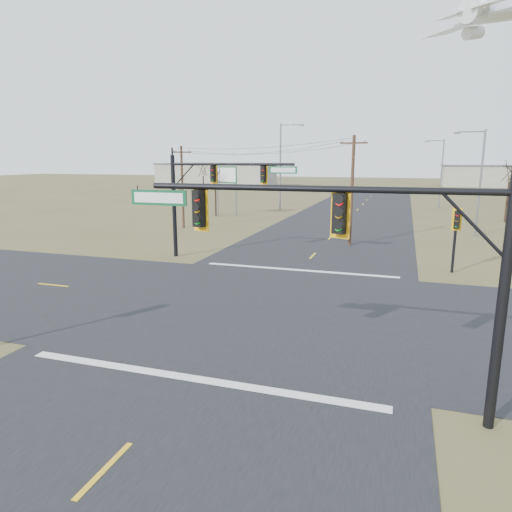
{
  "coord_description": "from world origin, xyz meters",
  "views": [
    {
      "loc": [
        5.92,
        -19.41,
        6.75
      ],
      "look_at": [
        -0.68,
        1.0,
        2.19
      ],
      "focal_mm": 32.0,
      "sensor_mm": 36.0,
      "label": 1
    }
  ],
  "objects_px": {
    "utility_pole_far": "(182,186)",
    "utility_pole_near": "(352,189)",
    "mast_arm_near": "(344,235)",
    "bare_tree_c": "(510,171)",
    "mast_arm_far": "(213,185)",
    "pedestal_signal_ne": "(456,225)",
    "streetlight_a": "(478,177)",
    "bare_tree_b": "(203,169)",
    "highway_sign": "(227,181)",
    "bare_tree_a": "(215,175)",
    "streetlight_b": "(440,170)",
    "streetlight_c": "(282,162)"
  },
  "relations": [
    {
      "from": "pedestal_signal_ne",
      "to": "streetlight_a",
      "type": "xyz_separation_m",
      "value": [
        3.02,
        15.36,
        2.28
      ]
    },
    {
      "from": "mast_arm_far",
      "to": "streetlight_c",
      "type": "distance_m",
      "value": 31.43
    },
    {
      "from": "mast_arm_near",
      "to": "highway_sign",
      "type": "distance_m",
      "value": 44.07
    },
    {
      "from": "highway_sign",
      "to": "bare_tree_a",
      "type": "xyz_separation_m",
      "value": [
        -1.11,
        -0.85,
        0.7
      ]
    },
    {
      "from": "highway_sign",
      "to": "streetlight_a",
      "type": "distance_m",
      "value": 27.5
    },
    {
      "from": "utility_pole_far",
      "to": "streetlight_b",
      "type": "xyz_separation_m",
      "value": [
        25.33,
        27.82,
        1.07
      ]
    },
    {
      "from": "pedestal_signal_ne",
      "to": "utility_pole_far",
      "type": "height_order",
      "value": "utility_pole_far"
    },
    {
      "from": "bare_tree_a",
      "to": "streetlight_c",
      "type": "bearing_deg",
      "value": 56.28
    },
    {
      "from": "mast_arm_near",
      "to": "streetlight_b",
      "type": "relative_size",
      "value": 1.1
    },
    {
      "from": "streetlight_b",
      "to": "streetlight_a",
      "type": "bearing_deg",
      "value": -62.48
    },
    {
      "from": "utility_pole_far",
      "to": "mast_arm_near",
      "type": "bearing_deg",
      "value": -56.15
    },
    {
      "from": "mast_arm_near",
      "to": "bare_tree_c",
      "type": "distance_m",
      "value": 45.24
    },
    {
      "from": "streetlight_b",
      "to": "bare_tree_b",
      "type": "relative_size",
      "value": 1.42
    },
    {
      "from": "streetlight_a",
      "to": "streetlight_c",
      "type": "distance_m",
      "value": 26.53
    },
    {
      "from": "streetlight_c",
      "to": "highway_sign",
      "type": "bearing_deg",
      "value": -99.91
    },
    {
      "from": "mast_arm_near",
      "to": "bare_tree_c",
      "type": "xyz_separation_m",
      "value": [
        12.09,
        43.58,
        0.71
      ]
    },
    {
      "from": "utility_pole_far",
      "to": "utility_pole_near",
      "type": "bearing_deg",
      "value": -14.75
    },
    {
      "from": "bare_tree_b",
      "to": "bare_tree_c",
      "type": "bearing_deg",
      "value": -10.82
    },
    {
      "from": "pedestal_signal_ne",
      "to": "utility_pole_near",
      "type": "height_order",
      "value": "utility_pole_near"
    },
    {
      "from": "mast_arm_near",
      "to": "bare_tree_b",
      "type": "relative_size",
      "value": 1.56
    },
    {
      "from": "utility_pole_far",
      "to": "bare_tree_c",
      "type": "xyz_separation_m",
      "value": [
        31.49,
        14.67,
        1.31
      ]
    },
    {
      "from": "pedestal_signal_ne",
      "to": "streetlight_a",
      "type": "distance_m",
      "value": 15.82
    },
    {
      "from": "utility_pole_far",
      "to": "bare_tree_b",
      "type": "bearing_deg",
      "value": 109.46
    },
    {
      "from": "streetlight_a",
      "to": "streetlight_c",
      "type": "height_order",
      "value": "streetlight_c"
    },
    {
      "from": "mast_arm_far",
      "to": "bare_tree_c",
      "type": "bearing_deg",
      "value": 68.38
    },
    {
      "from": "utility_pole_far",
      "to": "streetlight_c",
      "type": "xyz_separation_m",
      "value": [
        5.17,
        18.83,
        2.15
      ]
    },
    {
      "from": "utility_pole_near",
      "to": "streetlight_b",
      "type": "relative_size",
      "value": 0.91
    },
    {
      "from": "utility_pole_near",
      "to": "streetlight_c",
      "type": "bearing_deg",
      "value": 116.78
    },
    {
      "from": "streetlight_c",
      "to": "utility_pole_near",
      "type": "bearing_deg",
      "value": -42.22
    },
    {
      "from": "streetlight_c",
      "to": "bare_tree_a",
      "type": "relative_size",
      "value": 1.83
    },
    {
      "from": "pedestal_signal_ne",
      "to": "bare_tree_b",
      "type": "xyz_separation_m",
      "value": [
        -31.73,
        33.88,
        2.37
      ]
    },
    {
      "from": "streetlight_c",
      "to": "bare_tree_b",
      "type": "relative_size",
      "value": 1.71
    },
    {
      "from": "utility_pole_far",
      "to": "highway_sign",
      "type": "xyz_separation_m",
      "value": [
        0.39,
        10.84,
        -0.02
      ]
    },
    {
      "from": "highway_sign",
      "to": "bare_tree_c",
      "type": "xyz_separation_m",
      "value": [
        31.1,
        3.83,
        1.33
      ]
    },
    {
      "from": "mast_arm_near",
      "to": "bare_tree_a",
      "type": "height_order",
      "value": "mast_arm_near"
    },
    {
      "from": "highway_sign",
      "to": "streetlight_c",
      "type": "distance_m",
      "value": 9.56
    },
    {
      "from": "highway_sign",
      "to": "mast_arm_far",
      "type": "bearing_deg",
      "value": -51.1
    },
    {
      "from": "utility_pole_near",
      "to": "bare_tree_c",
      "type": "bearing_deg",
      "value": 52.71
    },
    {
      "from": "utility_pole_far",
      "to": "bare_tree_b",
      "type": "distance_m",
      "value": 23.55
    },
    {
      "from": "pedestal_signal_ne",
      "to": "utility_pole_far",
      "type": "bearing_deg",
      "value": 159.11
    },
    {
      "from": "utility_pole_near",
      "to": "utility_pole_far",
      "type": "bearing_deg",
      "value": 165.25
    },
    {
      "from": "pedestal_signal_ne",
      "to": "mast_arm_far",
      "type": "bearing_deg",
      "value": -172.23
    },
    {
      "from": "streetlight_b",
      "to": "utility_pole_far",
      "type": "bearing_deg",
      "value": -108.54
    },
    {
      "from": "highway_sign",
      "to": "streetlight_a",
      "type": "height_order",
      "value": "streetlight_a"
    },
    {
      "from": "bare_tree_a",
      "to": "utility_pole_far",
      "type": "bearing_deg",
      "value": -85.86
    },
    {
      "from": "streetlight_c",
      "to": "streetlight_b",
      "type": "bearing_deg",
      "value": 45.04
    },
    {
      "from": "pedestal_signal_ne",
      "to": "streetlight_b",
      "type": "distance_m",
      "value": 39.61
    },
    {
      "from": "mast_arm_near",
      "to": "streetlight_a",
      "type": "bearing_deg",
      "value": 96.02
    },
    {
      "from": "utility_pole_far",
      "to": "bare_tree_c",
      "type": "height_order",
      "value": "utility_pole_far"
    },
    {
      "from": "bare_tree_b",
      "to": "bare_tree_c",
      "type": "xyz_separation_m",
      "value": [
        39.33,
        -7.51,
        0.23
      ]
    }
  ]
}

